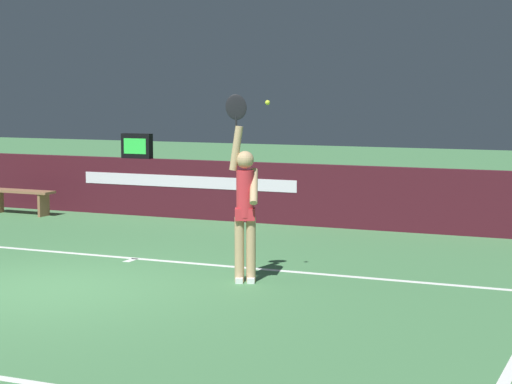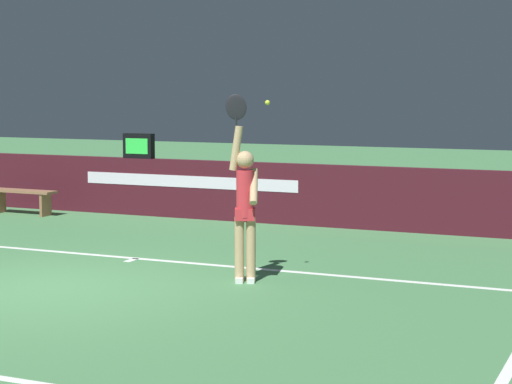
% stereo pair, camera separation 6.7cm
% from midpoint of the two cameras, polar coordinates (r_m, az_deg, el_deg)
% --- Properties ---
extents(ground_plane, '(60.00, 60.00, 0.00)m').
position_cam_midpoint_polar(ground_plane, '(12.48, -12.72, -5.79)').
color(ground_plane, '#48814E').
extents(court_lines, '(12.35, 5.71, 0.00)m').
position_cam_midpoint_polar(court_lines, '(12.11, -14.04, -6.19)').
color(court_lines, white).
rests_on(court_lines, ground).
extents(back_wall, '(16.19, 0.22, 1.17)m').
position_cam_midpoint_polar(back_wall, '(18.05, -0.26, -0.00)').
color(back_wall, '#43131E').
rests_on(back_wall, ground).
extents(speed_display, '(0.66, 0.17, 0.51)m').
position_cam_midpoint_polar(speed_display, '(19.13, -7.14, 2.84)').
color(speed_display, black).
rests_on(speed_display, back_wall).
extents(tennis_player, '(0.53, 0.43, 2.55)m').
position_cam_midpoint_polar(tennis_player, '(12.37, -0.54, -0.76)').
color(tennis_player, tan).
rests_on(tennis_player, ground).
extents(tennis_ball, '(0.07, 0.07, 0.07)m').
position_cam_midpoint_polar(tennis_ball, '(12.20, 0.87, 5.54)').
color(tennis_ball, '#D2E235').
extents(courtside_bench_near, '(1.56, 0.40, 0.51)m').
position_cam_midpoint_polar(courtside_bench_near, '(19.71, -14.13, -0.23)').
color(courtside_bench_near, '#926446').
rests_on(courtside_bench_near, ground).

